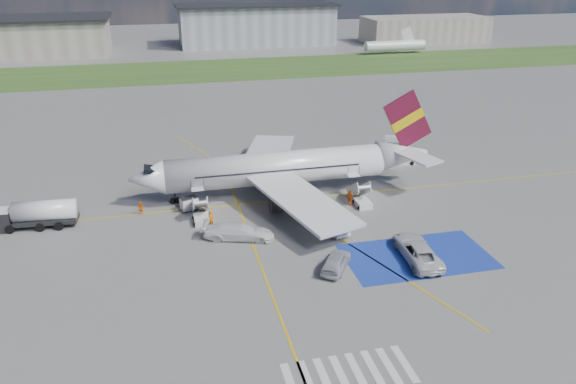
% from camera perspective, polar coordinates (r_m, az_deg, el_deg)
% --- Properties ---
extents(ground, '(400.00, 400.00, 0.00)m').
position_cam_1_polar(ground, '(55.78, 1.86, -5.76)').
color(ground, '#60605E').
rests_on(ground, ground).
extents(grass_strip, '(400.00, 30.00, 0.01)m').
position_cam_1_polar(grass_strip, '(145.21, -8.22, 12.15)').
color(grass_strip, '#2D4C1E').
rests_on(grass_strip, ground).
extents(taxiway_line_main, '(120.00, 0.20, 0.01)m').
position_cam_1_polar(taxiway_line_main, '(66.22, -0.86, -0.89)').
color(taxiway_line_main, gold).
rests_on(taxiway_line_main, ground).
extents(taxiway_line_cross, '(0.20, 60.00, 0.01)m').
position_cam_1_polar(taxiway_line_cross, '(46.50, -0.93, -12.23)').
color(taxiway_line_cross, gold).
rests_on(taxiway_line_cross, ground).
extents(taxiway_line_diag, '(20.71, 56.45, 0.01)m').
position_cam_1_polar(taxiway_line_diag, '(66.22, -0.86, -0.89)').
color(taxiway_line_diag, gold).
rests_on(taxiway_line_diag, ground).
extents(staging_box, '(14.00, 8.00, 0.01)m').
position_cam_1_polar(staging_box, '(55.79, 12.98, -6.38)').
color(staging_box, '#193296').
rests_on(staging_box, ground).
extents(crosswalk, '(9.00, 4.00, 0.01)m').
position_cam_1_polar(crosswalk, '(41.17, 6.20, -17.82)').
color(crosswalk, silver).
rests_on(crosswalk, ground).
extents(terminal_centre, '(48.00, 18.00, 12.00)m').
position_cam_1_polar(terminal_centre, '(186.26, -3.25, 16.57)').
color(terminal_centre, gray).
rests_on(terminal_centre, ground).
extents(terminal_east, '(40.00, 16.00, 8.00)m').
position_cam_1_polar(terminal_east, '(197.34, 13.70, 15.76)').
color(terminal_east, gray).
rests_on(terminal_east, ground).
extents(airliner, '(36.81, 32.95, 11.92)m').
position_cam_1_polar(airliner, '(67.06, 0.01, 2.56)').
color(airliner, silver).
rests_on(airliner, ground).
extents(airstairs_fwd, '(1.90, 5.20, 3.60)m').
position_cam_1_polar(airstairs_fwd, '(61.76, -8.82, -2.39)').
color(airstairs_fwd, silver).
rests_on(airstairs_fwd, ground).
extents(airstairs_aft, '(1.90, 5.20, 3.60)m').
position_cam_1_polar(airstairs_aft, '(65.50, 7.48, -0.78)').
color(airstairs_aft, silver).
rests_on(airstairs_aft, ground).
extents(fuel_tanker, '(8.85, 3.02, 2.97)m').
position_cam_1_polar(fuel_tanker, '(65.10, -24.30, -2.30)').
color(fuel_tanker, black).
rests_on(fuel_tanker, ground).
extents(gpu_cart, '(2.14, 1.71, 1.56)m').
position_cam_1_polar(gpu_cart, '(64.55, -10.00, -1.24)').
color(gpu_cart, silver).
rests_on(gpu_cart, ground).
extents(belt_loader, '(5.21, 2.37, 1.52)m').
position_cam_1_polar(belt_loader, '(79.24, 11.11, 3.07)').
color(belt_loader, silver).
rests_on(belt_loader, ground).
extents(car_silver_a, '(4.28, 5.04, 1.63)m').
position_cam_1_polar(car_silver_a, '(52.08, 4.92, -7.05)').
color(car_silver_a, '#AEB1B5').
rests_on(car_silver_a, ground).
extents(car_silver_b, '(2.37, 4.89, 1.54)m').
position_cam_1_polar(car_silver_b, '(58.93, 4.65, -3.31)').
color(car_silver_b, silver).
rests_on(car_silver_b, ground).
extents(van_white_a, '(3.28, 6.25, 2.27)m').
position_cam_1_polar(van_white_a, '(54.90, 13.03, -5.55)').
color(van_white_a, silver).
rests_on(van_white_a, ground).
extents(van_white_b, '(5.79, 3.73, 2.11)m').
position_cam_1_polar(van_white_b, '(57.30, -5.06, -3.82)').
color(van_white_b, white).
rests_on(van_white_b, ground).
extents(crew_fwd, '(0.79, 0.84, 1.92)m').
position_cam_1_polar(crew_fwd, '(60.01, -7.80, -2.75)').
color(crew_fwd, orange).
rests_on(crew_fwd, ground).
extents(crew_nose, '(0.95, 0.95, 1.56)m').
position_cam_1_polar(crew_nose, '(64.49, -14.74, -1.62)').
color(crew_nose, orange).
rests_on(crew_nose, ground).
extents(crew_aft, '(1.01, 1.15, 1.86)m').
position_cam_1_polar(crew_aft, '(65.09, 6.32, -0.58)').
color(crew_aft, '#E65F0C').
rests_on(crew_aft, ground).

